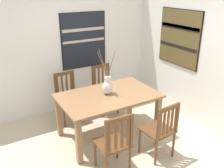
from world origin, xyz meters
The scene contains 11 objects.
ground_plane centered at (0.00, 0.00, -0.01)m, with size 6.40×6.40×0.03m, color beige.
wall_back centered at (0.00, 1.86, 1.35)m, with size 6.40×0.12×2.70m, color silver.
wall_side centered at (1.86, 0.00, 1.35)m, with size 0.12×6.40×2.70m, color silver.
dining_table centered at (0.16, 0.48, 0.66)m, with size 1.60×1.01×0.77m.
centerpiece_vase centered at (0.17, 0.50, 0.92)m, with size 0.23×0.39×0.76m.
chair_0 centered at (0.54, 1.32, 0.49)m, with size 0.44×0.44×0.96m.
chair_1 centered at (-0.22, 1.35, 0.48)m, with size 0.42×0.42×0.92m.
chair_2 centered at (0.54, -0.41, 0.48)m, with size 0.45×0.45×0.92m.
chair_3 centered at (-0.22, -0.36, 0.48)m, with size 0.44×0.44×0.94m.
painting_on_back_wall centered at (0.35, 1.79, 1.40)m, with size 0.95×0.05×1.11m.
painting_on_side_wall centered at (1.79, 0.64, 1.51)m, with size 0.05×1.01×1.05m.
Camera 1 is at (-1.64, -2.73, 2.46)m, focal length 39.69 mm.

